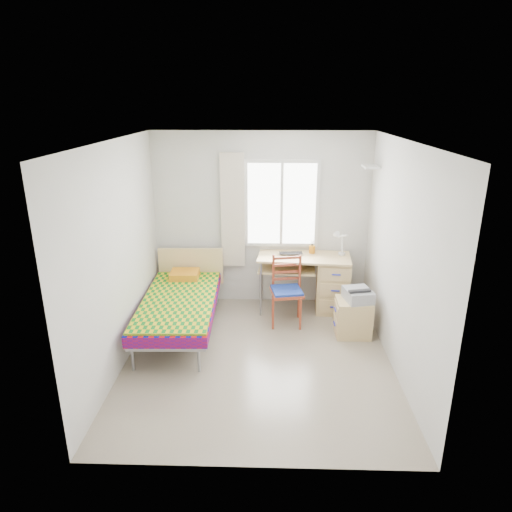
# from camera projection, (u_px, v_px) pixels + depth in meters

# --- Properties ---
(floor) EXTENTS (3.50, 3.50, 0.00)m
(floor) POSITION_uv_depth(u_px,v_px,m) (258.00, 358.00, 5.59)
(floor) COLOR #BCAD93
(floor) RESTS_ON ground
(ceiling) EXTENTS (3.50, 3.50, 0.00)m
(ceiling) POSITION_uv_depth(u_px,v_px,m) (258.00, 141.00, 4.75)
(ceiling) COLOR white
(ceiling) RESTS_ON wall_back
(wall_back) EXTENTS (3.20, 0.00, 3.20)m
(wall_back) POSITION_uv_depth(u_px,v_px,m) (261.00, 220.00, 6.82)
(wall_back) COLOR silver
(wall_back) RESTS_ON ground
(wall_left) EXTENTS (0.00, 3.50, 3.50)m
(wall_left) POSITION_uv_depth(u_px,v_px,m) (119.00, 257.00, 5.22)
(wall_left) COLOR silver
(wall_left) RESTS_ON ground
(wall_right) EXTENTS (0.00, 3.50, 3.50)m
(wall_right) POSITION_uv_depth(u_px,v_px,m) (400.00, 260.00, 5.12)
(wall_right) COLOR silver
(wall_right) RESTS_ON ground
(window) EXTENTS (1.10, 0.04, 1.30)m
(window) POSITION_uv_depth(u_px,v_px,m) (282.00, 204.00, 6.71)
(window) COLOR white
(window) RESTS_ON wall_back
(curtain) EXTENTS (0.35, 0.05, 1.70)m
(curtain) POSITION_uv_depth(u_px,v_px,m) (233.00, 211.00, 6.72)
(curtain) COLOR beige
(curtain) RESTS_ON wall_back
(floating_shelf) EXTENTS (0.20, 0.32, 0.03)m
(floating_shelf) POSITION_uv_depth(u_px,v_px,m) (371.00, 166.00, 6.17)
(floating_shelf) COLOR white
(floating_shelf) RESTS_ON wall_right
(bed) EXTENTS (1.01, 2.08, 0.89)m
(bed) POSITION_uv_depth(u_px,v_px,m) (180.00, 302.00, 6.13)
(bed) COLOR #92939A
(bed) RESTS_ON floor
(desk) EXTENTS (1.39, 0.72, 0.84)m
(desk) POSITION_uv_depth(u_px,v_px,m) (328.00, 281.00, 6.79)
(desk) COLOR #DAB372
(desk) RESTS_ON floor
(chair) EXTENTS (0.48, 0.48, 0.97)m
(chair) POSITION_uv_depth(u_px,v_px,m) (287.00, 286.00, 6.36)
(chair) COLOR #94361C
(chair) RESTS_ON floor
(cabinet) EXTENTS (0.47, 0.41, 0.50)m
(cabinet) POSITION_uv_depth(u_px,v_px,m) (353.00, 317.00, 6.09)
(cabinet) COLOR tan
(cabinet) RESTS_ON floor
(printer) EXTENTS (0.40, 0.44, 0.16)m
(printer) POSITION_uv_depth(u_px,v_px,m) (358.00, 295.00, 5.98)
(printer) COLOR gray
(printer) RESTS_ON cabinet
(laptop) EXTENTS (0.36, 0.24, 0.03)m
(laptop) POSITION_uv_depth(u_px,v_px,m) (291.00, 255.00, 6.69)
(laptop) COLOR black
(laptop) RESTS_ON desk
(pen_cup) EXTENTS (0.12, 0.12, 0.11)m
(pen_cup) POSITION_uv_depth(u_px,v_px,m) (312.00, 250.00, 6.78)
(pen_cup) COLOR orange
(pen_cup) RESTS_ON desk
(task_lamp) EXTENTS (0.23, 0.32, 0.41)m
(task_lamp) POSITION_uv_depth(u_px,v_px,m) (340.00, 240.00, 6.54)
(task_lamp) COLOR white
(task_lamp) RESTS_ON desk
(book) EXTENTS (0.29, 0.32, 0.02)m
(book) POSITION_uv_depth(u_px,v_px,m) (293.00, 272.00, 6.75)
(book) COLOR gray
(book) RESTS_ON desk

